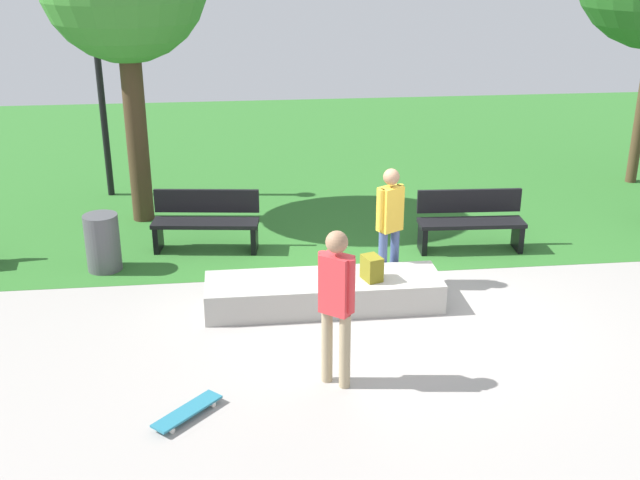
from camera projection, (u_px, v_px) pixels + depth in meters
ground_plane at (391, 309)px, 9.93m from camera, size 28.00×28.00×0.00m
grass_lawn at (322, 156)px, 16.93m from camera, size 26.60×12.87×0.01m
concrete_ledge at (324, 292)px, 9.95m from camera, size 3.03×0.85×0.39m
backpack_on_ledge at (372, 268)px, 9.79m from camera, size 0.28×0.33×0.32m
skater_performing_trick at (336, 297)px, 7.91m from camera, size 0.37×0.36×1.75m
skater_watching at (390, 219)px, 10.28m from camera, size 0.38×0.34×1.66m
skateboard_by_ledge at (187, 411)px, 7.67m from camera, size 0.70×0.72×0.08m
park_bench_center_lawn at (206, 219)px, 11.69m from camera, size 1.65×0.67×0.91m
park_bench_far_left at (470, 219)px, 11.70m from camera, size 1.62×0.55×0.91m
lamp_post at (98, 66)px, 13.51m from camera, size 0.28×0.28×3.88m
trash_bin at (103, 243)px, 10.98m from camera, size 0.49×0.49×0.83m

